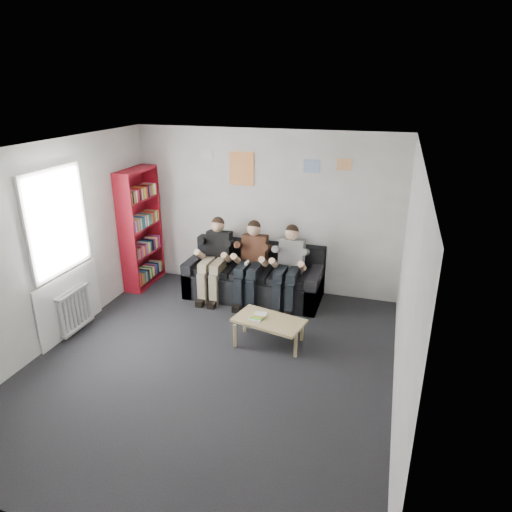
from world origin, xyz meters
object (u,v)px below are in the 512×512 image
at_px(person_right, 289,268).
at_px(bookshelf, 141,228).
at_px(person_middle, 251,263).
at_px(coffee_table, 269,322).
at_px(person_left, 215,259).
at_px(sofa, 255,278).

bearing_deg(person_right, bookshelf, 178.41).
xyz_separation_m(bookshelf, person_middle, (2.02, -0.11, -0.36)).
height_order(bookshelf, coffee_table, bookshelf).
xyz_separation_m(person_left, person_middle, (0.62, -0.00, -0.00)).
bearing_deg(person_left, bookshelf, 172.12).
distance_m(person_left, person_right, 1.24).
bearing_deg(person_right, person_left, -179.13).
bearing_deg(bookshelf, person_middle, -4.09).
height_order(bookshelf, person_middle, bookshelf).
height_order(sofa, coffee_table, sofa).
height_order(coffee_table, person_right, person_right).
xyz_separation_m(person_middle, person_right, (0.62, 0.00, -0.01)).
xyz_separation_m(sofa, person_middle, (-0.00, -0.20, 0.35)).
relative_size(sofa, person_left, 1.67).
bearing_deg(person_middle, person_right, -2.23).
xyz_separation_m(sofa, coffee_table, (0.63, -1.39, 0.02)).
relative_size(person_middle, person_right, 1.01).
bearing_deg(bookshelf, person_right, -3.32).
relative_size(bookshelf, person_middle, 1.55).
height_order(bookshelf, person_right, bookshelf).
bearing_deg(coffee_table, sofa, 114.56).
bearing_deg(person_middle, bookshelf, 174.48).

